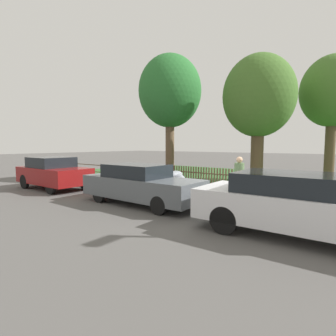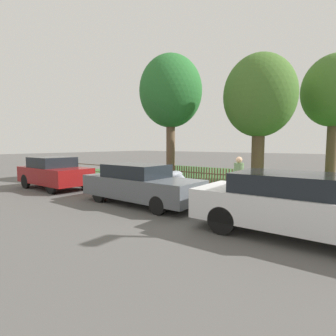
{
  "view_description": "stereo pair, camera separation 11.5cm",
  "coord_description": "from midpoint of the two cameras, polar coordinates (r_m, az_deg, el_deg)",
  "views": [
    {
      "loc": [
        4.38,
        -7.74,
        2.09
      ],
      "look_at": [
        -2.37,
        1.09,
        1.1
      ],
      "focal_mm": 28.0,
      "sensor_mm": 36.0,
      "label": 1
    },
    {
      "loc": [
        4.47,
        -7.67,
        2.09
      ],
      "look_at": [
        -2.37,
        1.09,
        1.1
      ],
      "focal_mm": 28.0,
      "sensor_mm": 36.0,
      "label": 2
    }
  ],
  "objects": [
    {
      "name": "grass_strip",
      "position": [
        16.84,
        22.46,
        -2.41
      ],
      "size": [
        28.27,
        10.57,
        0.01
      ],
      "primitive_type": "cube",
      "color": "#33602D",
      "rests_on": "ground"
    },
    {
      "name": "tree_mid_park",
      "position": [
        16.91,
        32.68,
        13.77
      ],
      "size": [
        3.3,
        3.3,
        6.84
      ],
      "color": "brown",
      "rests_on": "ground"
    },
    {
      "name": "parked_car_black_saloon",
      "position": [
        9.29,
        -5.82,
        -3.48
      ],
      "size": [
        4.52,
        1.62,
        1.4
      ],
      "rotation": [
        0.0,
        0.0,
        -0.0
      ],
      "color": "#51565B",
      "rests_on": "ground"
    },
    {
      "name": "tree_behind_motorcycle",
      "position": [
        14.36,
        19.51,
        14.35
      ],
      "size": [
        3.58,
        3.58,
        6.6
      ],
      "color": "brown",
      "rests_on": "ground"
    },
    {
      "name": "parked_car_silver_hatchback",
      "position": [
        13.58,
        -23.3,
        -0.9
      ],
      "size": [
        3.84,
        1.8,
        1.5
      ],
      "rotation": [
        0.0,
        0.0,
        0.0
      ],
      "color": "maroon",
      "rests_on": "ground"
    },
    {
      "name": "kerb_stone",
      "position": [
        9.2,
        8.31,
        -7.71
      ],
      "size": [
        28.27,
        0.2,
        0.12
      ],
      "primitive_type": "cube",
      "color": "#B2ADA3",
      "rests_on": "ground"
    },
    {
      "name": "pedestrian_near_fence",
      "position": [
        9.53,
        15.47,
        -1.99
      ],
      "size": [
        0.48,
        0.48,
        1.68
      ],
      "rotation": [
        0.0,
        0.0,
        0.77
      ],
      "color": "#2D3351",
      "rests_on": "ground"
    },
    {
      "name": "covered_motorcycle",
      "position": [
        11.51,
        0.2,
        -2.26
      ],
      "size": [
        2.1,
        0.91,
        0.98
      ],
      "rotation": [
        0.0,
        0.0,
        -0.01
      ],
      "color": "black",
      "rests_on": "ground"
    },
    {
      "name": "park_fence",
      "position": [
        11.81,
        15.65,
        -2.78
      ],
      "size": [
        28.27,
        0.05,
        1.02
      ],
      "color": "brown",
      "rests_on": "ground"
    },
    {
      "name": "tree_nearest_kerb",
      "position": [
        15.81,
        0.8,
        16.17
      ],
      "size": [
        3.63,
        3.63,
        7.28
      ],
      "color": "brown",
      "rests_on": "ground"
    },
    {
      "name": "parked_car_navy_estate",
      "position": [
        6.68,
        25.93,
        -7.0
      ],
      "size": [
        4.54,
        2.01,
        1.44
      ],
      "rotation": [
        0.0,
        0.0,
        0.03
      ],
      "color": "silver",
      "rests_on": "ground"
    },
    {
      "name": "ground_plane",
      "position": [
        9.13,
        7.99,
        -8.19
      ],
      "size": [
        120.0,
        120.0,
        0.0
      ],
      "primitive_type": "plane",
      "color": "#565451"
    }
  ]
}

